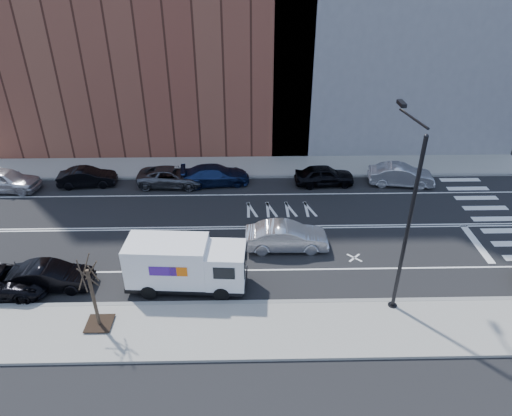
{
  "coord_description": "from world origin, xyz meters",
  "views": [
    {
      "loc": [
        -0.04,
        -24.09,
        15.58
      ],
      "look_at": [
        0.46,
        0.04,
        1.4
      ],
      "focal_mm": 32.0,
      "sensor_mm": 36.0,
      "label": 1
    }
  ],
  "objects_px": {
    "fedex_van": "(185,264)",
    "driving_sedan": "(286,237)",
    "far_parked_a": "(5,180)",
    "far_parked_b": "(87,177)"
  },
  "relations": [
    {
      "from": "far_parked_b",
      "to": "driving_sedan",
      "type": "distance_m",
      "value": 16.18
    },
    {
      "from": "fedex_van",
      "to": "driving_sedan",
      "type": "xyz_separation_m",
      "value": [
        5.42,
        3.37,
        -0.67
      ]
    },
    {
      "from": "fedex_van",
      "to": "far_parked_b",
      "type": "distance_m",
      "value": 14.4
    },
    {
      "from": "fedex_van",
      "to": "far_parked_a",
      "type": "distance_m",
      "value": 17.9
    },
    {
      "from": "far_parked_a",
      "to": "far_parked_b",
      "type": "bearing_deg",
      "value": -78.17
    },
    {
      "from": "fedex_van",
      "to": "far_parked_b",
      "type": "xyz_separation_m",
      "value": [
        -8.52,
        11.58,
        -0.78
      ]
    },
    {
      "from": "far_parked_a",
      "to": "driving_sedan",
      "type": "relative_size",
      "value": 1.01
    },
    {
      "from": "far_parked_a",
      "to": "driving_sedan",
      "type": "bearing_deg",
      "value": -105.62
    },
    {
      "from": "far_parked_a",
      "to": "fedex_van",
      "type": "bearing_deg",
      "value": -122.2
    },
    {
      "from": "fedex_van",
      "to": "driving_sedan",
      "type": "relative_size",
      "value": 1.3
    }
  ]
}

